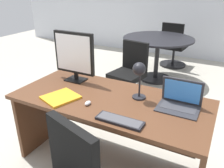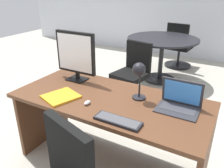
{
  "view_description": "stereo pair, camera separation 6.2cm",
  "coord_description": "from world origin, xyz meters",
  "px_view_note": "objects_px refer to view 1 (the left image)",
  "views": [
    {
      "loc": [
        0.87,
        -1.61,
        1.69
      ],
      "look_at": [
        0.0,
        0.04,
        0.86
      ],
      "focal_mm": 37.26,
      "sensor_mm": 36.0,
      "label": 1
    },
    {
      "loc": [
        0.92,
        -1.58,
        1.69
      ],
      "look_at": [
        0.0,
        0.04,
        0.86
      ],
      "focal_mm": 37.26,
      "sensor_mm": 36.0,
      "label": 2
    }
  ],
  "objects_px": {
    "book": "(61,97)",
    "desk_lamp": "(139,73)",
    "keyboard": "(120,121)",
    "meeting_chair_near": "(173,49)",
    "mouse": "(88,103)",
    "meeting_chair_far": "(129,76)",
    "laptop": "(180,99)",
    "desk": "(113,116)",
    "monitor": "(74,55)",
    "meeting_table": "(157,48)"
  },
  "relations": [
    {
      "from": "laptop",
      "to": "desk_lamp",
      "type": "bearing_deg",
      "value": -174.18
    },
    {
      "from": "mouse",
      "to": "meeting_chair_near",
      "type": "bearing_deg",
      "value": 91.86
    },
    {
      "from": "meeting_table",
      "to": "meeting_chair_far",
      "type": "relative_size",
      "value": 1.45
    },
    {
      "from": "monitor",
      "to": "meeting_chair_far",
      "type": "bearing_deg",
      "value": 87.9
    },
    {
      "from": "monitor",
      "to": "book",
      "type": "distance_m",
      "value": 0.5
    },
    {
      "from": "laptop",
      "to": "meeting_table",
      "type": "height_order",
      "value": "laptop"
    },
    {
      "from": "book",
      "to": "meeting_chair_near",
      "type": "relative_size",
      "value": 0.38
    },
    {
      "from": "meeting_table",
      "to": "mouse",
      "type": "bearing_deg",
      "value": -85.68
    },
    {
      "from": "meeting_table",
      "to": "meeting_chair_near",
      "type": "relative_size",
      "value": 1.32
    },
    {
      "from": "keyboard",
      "to": "meeting_chair_near",
      "type": "relative_size",
      "value": 0.38
    },
    {
      "from": "keyboard",
      "to": "book",
      "type": "height_order",
      "value": "keyboard"
    },
    {
      "from": "mouse",
      "to": "keyboard",
      "type": "bearing_deg",
      "value": -17.27
    },
    {
      "from": "meeting_table",
      "to": "meeting_chair_far",
      "type": "xyz_separation_m",
      "value": [
        -0.16,
        -0.87,
        -0.26
      ]
    },
    {
      "from": "desk",
      "to": "meeting_chair_near",
      "type": "height_order",
      "value": "meeting_chair_near"
    },
    {
      "from": "book",
      "to": "desk_lamp",
      "type": "bearing_deg",
      "value": 26.81
    },
    {
      "from": "desk_lamp",
      "to": "meeting_chair_near",
      "type": "relative_size",
      "value": 0.36
    },
    {
      "from": "book",
      "to": "keyboard",
      "type": "bearing_deg",
      "value": -8.62
    },
    {
      "from": "desk",
      "to": "meeting_chair_far",
      "type": "bearing_deg",
      "value": 107.85
    },
    {
      "from": "desk",
      "to": "keyboard",
      "type": "distance_m",
      "value": 0.49
    },
    {
      "from": "meeting_chair_near",
      "to": "meeting_chair_far",
      "type": "bearing_deg",
      "value": -97.91
    },
    {
      "from": "keyboard",
      "to": "meeting_table",
      "type": "distance_m",
      "value": 2.72
    },
    {
      "from": "keyboard",
      "to": "meeting_table",
      "type": "relative_size",
      "value": 0.29
    },
    {
      "from": "keyboard",
      "to": "mouse",
      "type": "xyz_separation_m",
      "value": [
        -0.35,
        0.11,
        0.0
      ]
    },
    {
      "from": "book",
      "to": "meeting_chair_far",
      "type": "xyz_separation_m",
      "value": [
        -0.08,
        1.69,
        -0.42
      ]
    },
    {
      "from": "book",
      "to": "meeting_table",
      "type": "bearing_deg",
      "value": 88.12
    },
    {
      "from": "meeting_chair_near",
      "to": "meeting_chair_far",
      "type": "relative_size",
      "value": 1.09
    },
    {
      "from": "desk",
      "to": "desk_lamp",
      "type": "relative_size",
      "value": 5.15
    },
    {
      "from": "meeting_chair_near",
      "to": "desk",
      "type": "bearing_deg",
      "value": -86.12
    },
    {
      "from": "book",
      "to": "meeting_chair_near",
      "type": "xyz_separation_m",
      "value": [
        0.17,
        3.45,
        -0.37
      ]
    },
    {
      "from": "monitor",
      "to": "mouse",
      "type": "bearing_deg",
      "value": -43.93
    },
    {
      "from": "laptop",
      "to": "meeting_table",
      "type": "xyz_separation_m",
      "value": [
        -0.88,
        2.22,
        -0.22
      ]
    },
    {
      "from": "keyboard",
      "to": "book",
      "type": "relative_size",
      "value": 1.02
    },
    {
      "from": "monitor",
      "to": "laptop",
      "type": "distance_m",
      "value": 1.11
    },
    {
      "from": "book",
      "to": "meeting_table",
      "type": "relative_size",
      "value": 0.28
    },
    {
      "from": "book",
      "to": "meeting_chair_near",
      "type": "height_order",
      "value": "meeting_chair_near"
    },
    {
      "from": "book",
      "to": "meeting_chair_far",
      "type": "height_order",
      "value": "meeting_chair_far"
    },
    {
      "from": "mouse",
      "to": "meeting_chair_far",
      "type": "height_order",
      "value": "meeting_chair_far"
    },
    {
      "from": "keyboard",
      "to": "meeting_chair_far",
      "type": "bearing_deg",
      "value": 111.54
    },
    {
      "from": "monitor",
      "to": "keyboard",
      "type": "xyz_separation_m",
      "value": [
        0.75,
        -0.5,
        -0.27
      ]
    },
    {
      "from": "monitor",
      "to": "laptop",
      "type": "height_order",
      "value": "monitor"
    },
    {
      "from": "meeting_table",
      "to": "meeting_chair_near",
      "type": "distance_m",
      "value": 0.91
    },
    {
      "from": "keyboard",
      "to": "monitor",
      "type": "bearing_deg",
      "value": 146.56
    },
    {
      "from": "laptop",
      "to": "keyboard",
      "type": "relative_size",
      "value": 0.92
    },
    {
      "from": "meeting_table",
      "to": "meeting_chair_near",
      "type": "bearing_deg",
      "value": 84.76
    },
    {
      "from": "desk",
      "to": "monitor",
      "type": "height_order",
      "value": "monitor"
    },
    {
      "from": "desk",
      "to": "mouse",
      "type": "relative_size",
      "value": 24.38
    },
    {
      "from": "laptop",
      "to": "keyboard",
      "type": "height_order",
      "value": "laptop"
    },
    {
      "from": "mouse",
      "to": "meeting_chair_far",
      "type": "xyz_separation_m",
      "value": [
        -0.36,
        1.68,
        -0.42
      ]
    },
    {
      "from": "mouse",
      "to": "book",
      "type": "bearing_deg",
      "value": -177.2
    },
    {
      "from": "keyboard",
      "to": "meeting_chair_near",
      "type": "xyz_separation_m",
      "value": [
        -0.46,
        3.54,
        -0.37
      ]
    }
  ]
}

